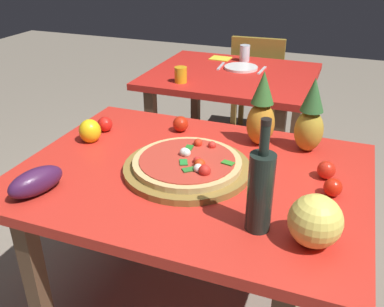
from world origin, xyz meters
TOP-DOWN VIEW (x-y plane):
  - display_table at (0.00, 0.00)m, footprint 1.28×0.96m
  - background_table at (-0.21, 1.28)m, footprint 1.04×0.89m
  - dining_chair at (-0.18, 1.95)m, footprint 0.42×0.42m
  - pizza_board at (-0.02, -0.01)m, footprint 0.47×0.47m
  - pizza at (-0.01, -0.01)m, footprint 0.40×0.40m
  - wine_bottle at (0.31, -0.25)m, footprint 0.08×0.08m
  - pineapple_left at (0.38, 0.33)m, footprint 0.11×0.11m
  - pineapple_right at (0.18, 0.32)m, footprint 0.12×0.12m
  - melon at (0.47, -0.27)m, footprint 0.15×0.15m
  - bell_pepper at (-0.50, 0.09)m, footprint 0.09×0.09m
  - eggplant at (-0.44, -0.33)m, footprint 0.15×0.22m
  - tomato_near_board at (0.50, 0.01)m, footprint 0.06×0.06m
  - tomato_by_bottle at (-0.49, 0.20)m, footprint 0.07×0.07m
  - tomato_beside_pepper at (0.47, 0.13)m, footprint 0.07×0.07m
  - tomato_at_corner at (-0.18, 0.32)m, footprint 0.07×0.07m
  - drinking_glass_juice at (-0.45, 0.99)m, footprint 0.07×0.07m
  - drinking_glass_water at (-0.21, 1.59)m, footprint 0.07×0.07m
  - dinner_plate at (-0.18, 1.40)m, footprint 0.22×0.22m
  - fork_utensil at (-0.32, 1.40)m, footprint 0.03×0.18m
  - knife_utensil at (-0.04, 1.40)m, footprint 0.02×0.18m
  - napkin_folded at (-0.39, 1.59)m, footprint 0.14×0.12m

SIDE VIEW (x-z plane):
  - dining_chair at x=-0.18m, z-range 0.06..0.91m
  - background_table at x=-0.21m, z-range 0.27..1.01m
  - display_table at x=0.00m, z-range 0.29..1.02m
  - napkin_folded at x=-0.39m, z-range 0.74..0.74m
  - fork_utensil at x=-0.32m, z-range 0.74..0.74m
  - knife_utensil at x=-0.04m, z-range 0.74..0.74m
  - dinner_plate at x=-0.18m, z-range 0.74..0.75m
  - pizza_board at x=-0.02m, z-range 0.74..0.76m
  - tomato_near_board at x=0.50m, z-range 0.74..0.80m
  - tomato_beside_pepper at x=0.47m, z-range 0.74..0.80m
  - tomato_by_bottle at x=-0.49m, z-range 0.74..0.80m
  - tomato_at_corner at x=-0.18m, z-range 0.74..0.81m
  - pizza at x=-0.01m, z-range 0.75..0.81m
  - eggplant at x=-0.44m, z-range 0.74..0.83m
  - drinking_glass_juice at x=-0.45m, z-range 0.74..0.83m
  - bell_pepper at x=-0.50m, z-range 0.73..0.83m
  - drinking_glass_water at x=-0.21m, z-range 0.74..0.85m
  - melon at x=0.47m, z-range 0.74..0.89m
  - wine_bottle at x=0.31m, z-range 0.69..1.05m
  - pineapple_left at x=0.38m, z-range 0.72..1.03m
  - pineapple_right at x=0.18m, z-range 0.72..1.03m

